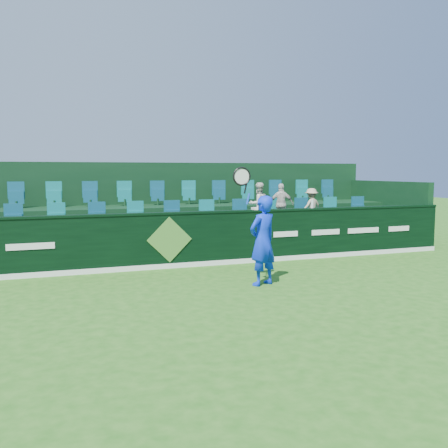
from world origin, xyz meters
name	(u,v)px	position (x,y,z in m)	size (l,w,h in m)	color
ground	(226,311)	(0.00, 0.00, 0.00)	(60.00, 60.00, 0.00)	#216217
sponsor_hoarding	(169,240)	(0.00, 4.00, 0.67)	(16.00, 0.25, 1.35)	black
stand_tier_front	(158,245)	(0.00, 5.10, 0.40)	(16.00, 2.00, 0.80)	black
stand_tier_back	(144,228)	(0.00, 7.00, 0.65)	(16.00, 1.80, 1.30)	black
stand_rear	(141,208)	(0.00, 7.44, 1.22)	(16.00, 4.10, 2.60)	black
seat_row_front	(155,217)	(0.00, 5.50, 1.10)	(13.50, 0.50, 0.60)	#107677
seat_row_back	(142,195)	(0.00, 7.30, 1.60)	(13.50, 0.50, 0.60)	#107677
tennis_player	(262,240)	(1.37, 1.55, 0.93)	(1.13, 0.66, 2.45)	#0D30EC
spectator_left	(258,204)	(2.87, 5.12, 1.41)	(0.59, 0.46, 1.21)	silver
spectator_middle	(281,204)	(3.58, 5.12, 1.39)	(0.69, 0.29, 1.18)	beige
spectator_right	(311,206)	(4.56, 5.12, 1.32)	(0.67, 0.38, 1.03)	tan
towel	(260,208)	(2.40, 4.00, 1.38)	(0.37, 0.24, 0.06)	white
drinks_bottle	(312,204)	(3.93, 4.00, 1.46)	(0.07, 0.07, 0.22)	silver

